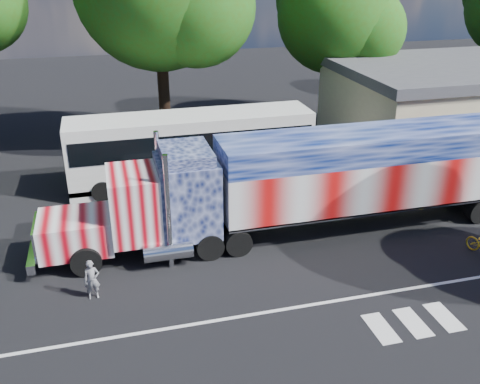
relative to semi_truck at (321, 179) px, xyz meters
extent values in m
plane|color=black|center=(-3.44, -2.22, -2.44)|extent=(100.00, 100.00, 0.00)
cube|color=silver|center=(-3.44, -5.22, -2.44)|extent=(30.00, 0.15, 0.01)
cube|color=silver|center=(-0.64, -7.02, -2.44)|extent=(0.70, 1.60, 0.01)
cube|color=silver|center=(0.56, -7.02, -2.44)|extent=(0.70, 1.60, 0.01)
cube|color=silver|center=(1.76, -7.02, -2.44)|extent=(0.70, 1.60, 0.01)
cube|color=black|center=(-6.95, 0.00, -1.69)|extent=(9.70, 1.08, 0.32)
cube|color=#D1787F|center=(-10.39, 0.00, -1.15)|extent=(2.80, 2.37, 1.40)
cube|color=silver|center=(-11.85, 0.00, -1.15)|extent=(0.13, 2.05, 1.25)
cube|color=silver|center=(-12.06, 0.00, -1.85)|extent=(0.32, 2.69, 0.39)
cube|color=#D1787F|center=(-8.02, 0.00, -0.18)|extent=(1.94, 2.69, 2.69)
cube|color=black|center=(-8.94, 0.00, 0.31)|extent=(0.06, 2.26, 0.97)
cube|color=#4B5482|center=(-5.87, 0.00, -0.07)|extent=(2.37, 2.69, 3.12)
cube|color=#4B5482|center=(-5.87, 0.00, 1.71)|extent=(1.94, 2.59, 0.54)
cylinder|color=silver|center=(-6.84, 1.42, -0.07)|extent=(0.22, 0.22, 4.74)
cylinder|color=silver|center=(-6.84, -1.42, -0.07)|extent=(0.22, 0.22, 4.74)
cylinder|color=silver|center=(-6.95, 1.40, -1.74)|extent=(1.94, 0.71, 0.71)
cylinder|color=silver|center=(-6.95, -1.40, -1.74)|extent=(1.94, 0.71, 0.71)
cylinder|color=black|center=(-10.07, -1.19, -1.85)|extent=(1.19, 0.38, 1.19)
cylinder|color=black|center=(-10.07, 1.19, -1.85)|extent=(1.19, 0.38, 1.19)
cylinder|color=black|center=(-5.22, -1.13, -1.88)|extent=(1.12, 0.59, 1.12)
cylinder|color=black|center=(-5.22, 1.13, -1.88)|extent=(1.12, 0.59, 1.12)
cylinder|color=black|center=(-4.04, -1.13, -1.88)|extent=(1.12, 0.59, 1.12)
cylinder|color=black|center=(-4.04, 1.13, -1.88)|extent=(1.12, 0.59, 1.12)
cube|color=black|center=(2.75, 0.00, -1.42)|extent=(14.01, 1.19, 0.32)
cube|color=#D47676|center=(2.75, 0.00, -0.18)|extent=(14.44, 2.80, 2.15)
cube|color=#3F5093|center=(2.75, 0.00, 1.44)|extent=(14.44, 2.80, 1.08)
cube|color=silver|center=(2.75, 0.00, -1.25)|extent=(14.44, 2.80, 0.13)
cylinder|color=black|center=(7.38, -1.13, -1.88)|extent=(1.12, 0.59, 1.12)
cylinder|color=black|center=(7.38, 1.13, -1.88)|extent=(1.12, 0.59, 1.12)
cylinder|color=black|center=(8.57, 1.13, -1.88)|extent=(1.12, 0.59, 1.12)
cube|color=silver|center=(-4.49, 6.85, -0.57)|extent=(12.80, 2.77, 3.73)
cube|color=black|center=(-4.49, 6.85, 0.12)|extent=(12.37, 2.84, 1.17)
cube|color=black|center=(-4.49, 6.85, -1.96)|extent=(12.80, 2.77, 0.27)
cube|color=black|center=(-10.89, 6.85, -0.41)|extent=(0.06, 2.45, 1.49)
cylinder|color=black|center=(-9.29, 5.52, -1.91)|extent=(1.07, 0.32, 1.07)
cylinder|color=black|center=(-9.29, 8.19, -1.91)|extent=(1.07, 0.32, 1.07)
cylinder|color=black|center=(-1.29, 5.52, -1.91)|extent=(1.07, 0.32, 1.07)
cylinder|color=black|center=(-1.29, 8.19, -1.91)|extent=(1.07, 0.32, 1.07)
cylinder|color=black|center=(-0.33, 5.52, -1.91)|extent=(1.07, 0.32, 1.07)
cylinder|color=black|center=(-0.33, 8.19, -1.91)|extent=(1.07, 0.32, 1.07)
cube|color=#1E5926|center=(8.56, 3.74, -0.04)|extent=(1.60, 0.08, 1.20)
imported|color=slate|center=(-9.86, -2.77, -1.68)|extent=(0.56, 0.38, 1.52)
cylinder|color=black|center=(7.15, 15.39, 0.56)|extent=(0.70, 0.70, 6.00)
sphere|color=#245B15|center=(7.15, 15.39, 5.06)|extent=(7.95, 7.95, 7.95)
sphere|color=#245B15|center=(8.74, 14.20, 4.20)|extent=(5.56, 5.56, 5.56)
sphere|color=#245B15|center=(5.96, 16.58, 5.91)|extent=(5.17, 5.17, 5.17)
cylinder|color=black|center=(-5.05, 13.26, 1.42)|extent=(0.70, 0.70, 7.72)
sphere|color=#245B15|center=(-3.11, 11.81, 6.11)|extent=(6.79, 6.79, 6.79)
camera|label=1|loc=(-8.84, -19.67, 9.04)|focal=40.00mm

